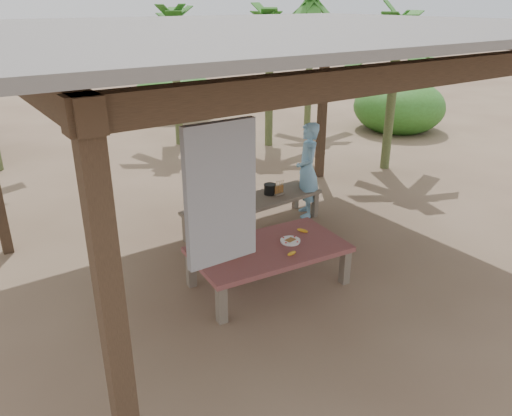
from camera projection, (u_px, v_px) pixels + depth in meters
ground at (273, 263)px, 6.52m from camera, size 80.00×80.00×0.00m
pavilion at (276, 40)px, 5.43m from camera, size 6.60×5.60×2.95m
work_table at (269, 252)px, 5.87m from camera, size 1.89×1.16×0.50m
bench at (254, 204)px, 7.36m from camera, size 2.23×0.71×0.45m
ripe_banana_bunch at (227, 246)px, 5.67m from camera, size 0.36×0.34×0.17m
plate at (290, 241)px, 5.95m from camera, size 0.24×0.24×0.04m
loose_banana_front at (292, 253)px, 5.65m from camera, size 0.17×0.07×0.04m
loose_banana_side at (302, 231)px, 6.21m from camera, size 0.12×0.14×0.04m
water_flask at (217, 238)px, 5.81m from camera, size 0.07×0.07×0.28m
green_banana_stalk at (228, 197)px, 7.02m from camera, size 0.31×0.31×0.34m
cooking_pot at (270, 189)px, 7.55m from camera, size 0.18×0.18×0.15m
skewer_rack at (279, 187)px, 7.50m from camera, size 0.18×0.09×0.24m
woman at (307, 170)px, 7.70m from camera, size 0.58×0.65×1.49m
banana_plant_ne at (270, 34)px, 10.86m from camera, size 1.80×1.80×2.97m
banana_plant_n at (173, 34)px, 10.95m from camera, size 1.80×1.80×2.96m
banana_plant_e at (397, 41)px, 9.26m from camera, size 1.80×1.80×2.95m
banana_plant_far at (312, 12)px, 12.65m from camera, size 1.80×1.80×3.38m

